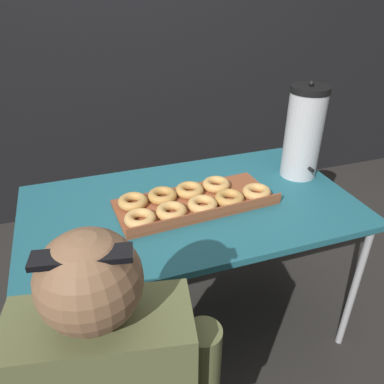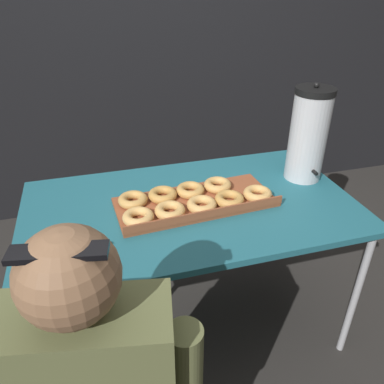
% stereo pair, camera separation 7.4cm
% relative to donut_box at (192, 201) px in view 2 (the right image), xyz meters
% --- Properties ---
extents(ground_plane, '(12.00, 12.00, 0.00)m').
position_rel_donut_box_xyz_m(ground_plane, '(-0.00, 0.01, -0.77)').
color(ground_plane, '#2D2B28').
extents(back_wall, '(6.00, 0.11, 2.48)m').
position_rel_donut_box_xyz_m(back_wall, '(-0.00, 1.36, 0.48)').
color(back_wall, black).
rests_on(back_wall, ground).
extents(folding_table, '(1.42, 0.81, 0.74)m').
position_rel_donut_box_xyz_m(folding_table, '(-0.00, 0.01, -0.07)').
color(folding_table, '#236675').
rests_on(folding_table, ground).
extents(donut_box, '(0.70, 0.33, 0.05)m').
position_rel_donut_box_xyz_m(donut_box, '(0.00, 0.00, 0.00)').
color(donut_box, brown).
rests_on(donut_box, folding_table).
extents(coffee_urn, '(0.18, 0.20, 0.46)m').
position_rel_donut_box_xyz_m(coffee_urn, '(0.59, 0.11, 0.19)').
color(coffee_urn, silver).
rests_on(coffee_urn, folding_table).
extents(cell_phone, '(0.13, 0.17, 0.01)m').
position_rel_donut_box_xyz_m(cell_phone, '(-0.42, -0.22, -0.02)').
color(cell_phone, black).
rests_on(cell_phone, folding_table).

